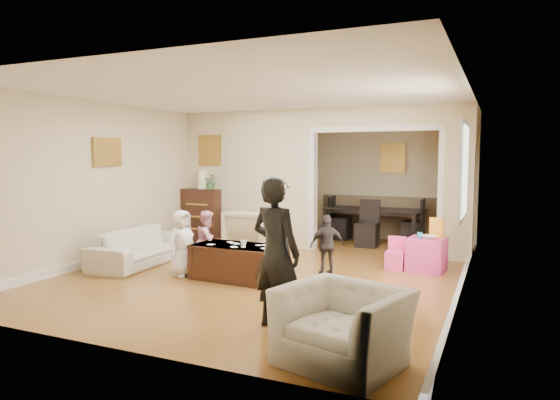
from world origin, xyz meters
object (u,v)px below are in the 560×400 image
at_px(coffee_table, 239,262).
at_px(child_kneel_a, 182,243).
at_px(coffee_cup, 243,243).
at_px(dining_table, 375,225).
at_px(armchair_front, 343,326).
at_px(sofa, 142,247).
at_px(armchair_back, 252,231).
at_px(play_table, 427,254).
at_px(child_toddler, 327,245).
at_px(adult_person, 276,253).
at_px(table_lamp, 203,180).
at_px(dresser, 203,215).
at_px(child_kneel_b, 208,241).
at_px(cyan_cup, 420,235).

xyz_separation_m(coffee_table, child_kneel_a, (-0.85, -0.15, 0.24)).
height_order(coffee_cup, dining_table, dining_table).
distance_m(armchair_front, dining_table, 6.19).
height_order(sofa, coffee_table, sofa).
bearing_deg(armchair_back, coffee_cup, 115.76).
xyz_separation_m(play_table, child_toddler, (-1.29, -0.86, 0.19)).
height_order(armchair_front, dining_table, dining_table).
relative_size(coffee_cup, adult_person, 0.06).
relative_size(armchair_front, dining_table, 0.51).
relative_size(coffee_table, child_kneel_a, 1.35).
bearing_deg(table_lamp, coffee_table, -48.65).
distance_m(dresser, coffee_cup, 3.38).
xyz_separation_m(sofa, dining_table, (2.94, 3.64, 0.06)).
bearing_deg(child_kneel_a, armchair_back, 11.87).
bearing_deg(table_lamp, coffee_cup, -47.94).
xyz_separation_m(armchair_front, coffee_cup, (-2.07, 2.12, 0.21)).
relative_size(table_lamp, child_kneel_a, 0.37).
bearing_deg(coffee_table, dining_table, 75.45).
relative_size(armchair_back, play_table, 1.59).
relative_size(play_table, child_kneel_a, 0.55).
xyz_separation_m(armchair_back, dining_table, (1.81, 1.96, -0.04)).
xyz_separation_m(sofa, table_lamp, (-0.24, 2.18, 0.98)).
bearing_deg(child_kneel_a, child_kneel_b, -4.91).
xyz_separation_m(child_kneel_a, child_kneel_b, (0.15, 0.45, -0.02)).
xyz_separation_m(dresser, coffee_cup, (2.26, -2.51, -0.01)).
distance_m(child_kneel_a, child_toddler, 2.10).
bearing_deg(dresser, armchair_front, -46.87).
distance_m(coffee_table, child_kneel_b, 0.79).
relative_size(armchair_back, cyan_cup, 10.47).
relative_size(coffee_table, coffee_cup, 14.21).
distance_m(armchair_back, armchair_front, 5.07).
bearing_deg(child_toddler, dining_table, -125.85).
bearing_deg(coffee_table, table_lamp, 131.35).
distance_m(dining_table, child_toddler, 3.17).
bearing_deg(adult_person, armchair_front, 160.84).
bearing_deg(coffee_cup, dining_table, 76.99).
xyz_separation_m(cyan_cup, child_kneel_a, (-3.09, -1.71, -0.06)).
relative_size(dining_table, child_kneel_a, 1.99).
height_order(dresser, child_kneel_b, dresser).
bearing_deg(dresser, child_kneel_a, -63.29).
bearing_deg(armchair_back, cyan_cup, 174.49).
bearing_deg(dresser, armchair_back, -20.16).
distance_m(coffee_cup, dining_table, 4.07).
distance_m(child_kneel_a, child_kneel_b, 0.47).
height_order(coffee_table, adult_person, adult_person).
distance_m(table_lamp, child_toddler, 3.73).
bearing_deg(play_table, cyan_cup, -153.43).
xyz_separation_m(dresser, child_kneel_b, (1.46, -2.16, -0.08)).
relative_size(dresser, coffee_cup, 11.77).
bearing_deg(coffee_table, adult_person, -50.93).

